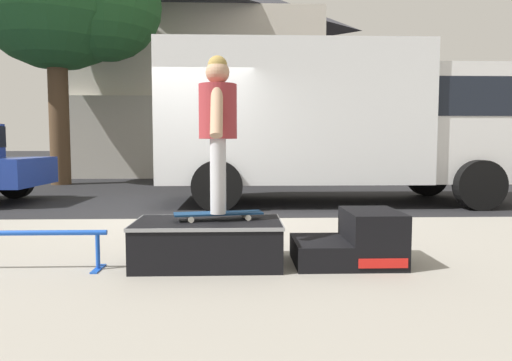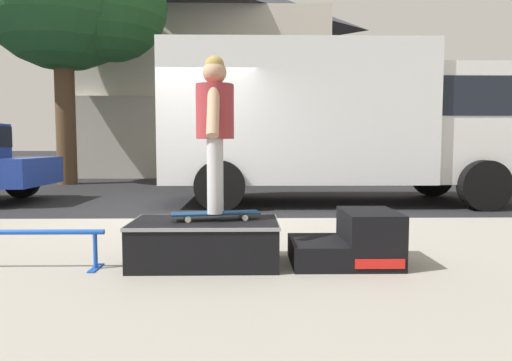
{
  "view_description": "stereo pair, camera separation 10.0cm",
  "coord_description": "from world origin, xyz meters",
  "px_view_note": "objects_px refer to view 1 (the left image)",
  "views": [
    {
      "loc": [
        1.0,
        -7.11,
        1.19
      ],
      "look_at": [
        1.2,
        -1.58,
        0.75
      ],
      "focal_mm": 32.64,
      "sensor_mm": 36.0,
      "label": 1
    },
    {
      "loc": [
        1.1,
        -7.11,
        1.19
      ],
      "look_at": [
        1.2,
        -1.58,
        0.75
      ],
      "focal_mm": 32.64,
      "sensor_mm": 36.0,
      "label": 2
    }
  ],
  "objects_px": {
    "skate_box": "(208,241)",
    "skateboard": "(218,214)",
    "grind_rail": "(13,240)",
    "box_truck": "(338,118)",
    "kicker_ramp": "(356,242)",
    "skater_kid": "(218,121)"
  },
  "relations": [
    {
      "from": "grind_rail",
      "to": "box_truck",
      "type": "height_order",
      "value": "box_truck"
    },
    {
      "from": "skateboard",
      "to": "box_truck",
      "type": "bearing_deg",
      "value": 67.48
    },
    {
      "from": "skate_box",
      "to": "kicker_ramp",
      "type": "height_order",
      "value": "kicker_ramp"
    },
    {
      "from": "skate_box",
      "to": "skater_kid",
      "type": "xyz_separation_m",
      "value": [
        0.09,
        0.04,
        1.06
      ]
    },
    {
      "from": "skater_kid",
      "to": "box_truck",
      "type": "height_order",
      "value": "box_truck"
    },
    {
      "from": "skateboard",
      "to": "grind_rail",
      "type": "bearing_deg",
      "value": -174.25
    },
    {
      "from": "box_truck",
      "to": "grind_rail",
      "type": "bearing_deg",
      "value": -125.81
    },
    {
      "from": "kicker_ramp",
      "to": "skateboard",
      "type": "relative_size",
      "value": 1.16
    },
    {
      "from": "skate_box",
      "to": "skateboard",
      "type": "height_order",
      "value": "skateboard"
    },
    {
      "from": "skate_box",
      "to": "skater_kid",
      "type": "height_order",
      "value": "skater_kid"
    },
    {
      "from": "grind_rail",
      "to": "box_truck",
      "type": "relative_size",
      "value": 0.23
    },
    {
      "from": "grind_rail",
      "to": "skateboard",
      "type": "height_order",
      "value": "skateboard"
    },
    {
      "from": "grind_rail",
      "to": "box_truck",
      "type": "bearing_deg",
      "value": 54.19
    },
    {
      "from": "skate_box",
      "to": "skater_kid",
      "type": "distance_m",
      "value": 1.06
    },
    {
      "from": "kicker_ramp",
      "to": "box_truck",
      "type": "relative_size",
      "value": 0.14
    },
    {
      "from": "skater_kid",
      "to": "box_truck",
      "type": "relative_size",
      "value": 0.2
    },
    {
      "from": "skate_box",
      "to": "skateboard",
      "type": "relative_size",
      "value": 1.61
    },
    {
      "from": "kicker_ramp",
      "to": "skateboard",
      "type": "xyz_separation_m",
      "value": [
        -1.23,
        0.04,
        0.25
      ]
    },
    {
      "from": "box_truck",
      "to": "skateboard",
      "type": "bearing_deg",
      "value": -112.52
    },
    {
      "from": "skate_box",
      "to": "skateboard",
      "type": "distance_m",
      "value": 0.26
    },
    {
      "from": "skateboard",
      "to": "skate_box",
      "type": "bearing_deg",
      "value": -156.5
    },
    {
      "from": "skate_box",
      "to": "grind_rail",
      "type": "relative_size",
      "value": 0.82
    }
  ]
}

